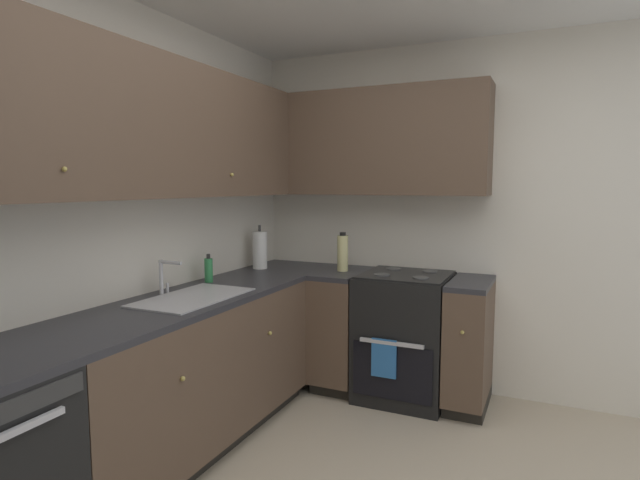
% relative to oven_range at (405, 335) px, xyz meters
% --- Properties ---
extents(wall_back, '(4.05, 0.05, 2.55)m').
position_rel_oven_range_xyz_m(wall_back, '(-1.69, 1.27, 0.82)').
color(wall_back, silver).
rests_on(wall_back, ground_plane).
extents(wall_right, '(0.05, 3.50, 2.55)m').
position_rel_oven_range_xyz_m(wall_right, '(0.31, -0.46, 0.82)').
color(wall_right, silver).
rests_on(wall_right, ground_plane).
extents(lower_cabinets_back, '(1.87, 0.62, 0.85)m').
position_rel_oven_range_xyz_m(lower_cabinets_back, '(-1.25, 0.95, -0.02)').
color(lower_cabinets_back, brown).
rests_on(lower_cabinets_back, ground_plane).
extents(countertop_back, '(3.08, 0.60, 0.03)m').
position_rel_oven_range_xyz_m(countertop_back, '(-1.26, 0.94, 0.42)').
color(countertop_back, '#2D2D33').
rests_on(countertop_back, lower_cabinets_back).
extents(lower_cabinets_right, '(0.62, 1.23, 0.85)m').
position_rel_oven_range_xyz_m(lower_cabinets_right, '(-0.02, 0.06, -0.02)').
color(lower_cabinets_right, brown).
rests_on(lower_cabinets_right, ground_plane).
extents(countertop_right, '(0.60, 1.23, 0.03)m').
position_rel_oven_range_xyz_m(countertop_right, '(-0.02, 0.06, 0.42)').
color(countertop_right, '#2D2D33').
rests_on(countertop_right, lower_cabinets_right).
extents(oven_range, '(0.68, 0.62, 1.04)m').
position_rel_oven_range_xyz_m(oven_range, '(0.00, 0.00, 0.00)').
color(oven_range, black).
rests_on(oven_range, ground_plane).
extents(upper_cabinets_back, '(2.76, 0.34, 0.76)m').
position_rel_oven_range_xyz_m(upper_cabinets_back, '(-1.42, 1.08, 1.39)').
color(upper_cabinets_back, brown).
extents(upper_cabinets_right, '(0.32, 1.78, 0.76)m').
position_rel_oven_range_xyz_m(upper_cabinets_right, '(0.12, 0.36, 1.39)').
color(upper_cabinets_right, brown).
extents(sink, '(0.69, 0.40, 0.10)m').
position_rel_oven_range_xyz_m(sink, '(-1.22, 0.91, 0.40)').
color(sink, '#B7B7BC').
rests_on(sink, countertop_back).
extents(faucet, '(0.07, 0.16, 0.20)m').
position_rel_oven_range_xyz_m(faucet, '(-1.22, 1.12, 0.56)').
color(faucet, silver).
rests_on(faucet, countertop_back).
extents(soap_bottle, '(0.05, 0.05, 0.19)m').
position_rel_oven_range_xyz_m(soap_bottle, '(-0.79, 1.12, 0.52)').
color(soap_bottle, '#338C4C').
rests_on(soap_bottle, countertop_back).
extents(paper_towel_roll, '(0.11, 0.11, 0.35)m').
position_rel_oven_range_xyz_m(paper_towel_roll, '(-0.18, 1.10, 0.58)').
color(paper_towel_roll, white).
rests_on(paper_towel_roll, countertop_back).
extents(oil_bottle, '(0.08, 0.08, 0.29)m').
position_rel_oven_range_xyz_m(oil_bottle, '(-0.02, 0.48, 0.57)').
color(oil_bottle, beige).
rests_on(oil_bottle, countertop_right).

